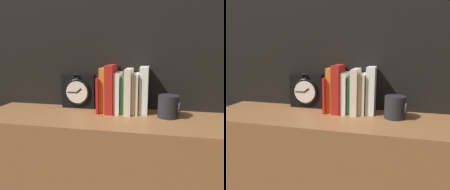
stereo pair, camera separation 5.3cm
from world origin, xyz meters
TOP-DOWN VIEW (x-y plane):
  - wall_back at (0.00, 0.20)m, footprint 6.00×0.05m
  - clock at (-0.21, 0.14)m, footprint 0.18×0.06m
  - book_slot0_red at (-0.08, 0.10)m, footprint 0.01×0.14m
  - book_slot1_orange at (-0.06, 0.11)m, footprint 0.03×0.12m
  - book_slot2_red at (-0.02, 0.10)m, footprint 0.04×0.14m
  - book_slot3_white at (0.01, 0.10)m, footprint 0.03×0.13m
  - book_slot4_green at (0.04, 0.11)m, footprint 0.01×0.12m
  - book_slot5_cream at (0.07, 0.09)m, footprint 0.03×0.14m
  - book_slot6_cream at (0.10, 0.10)m, footprint 0.03×0.13m
  - book_slot7_white at (0.14, 0.11)m, footprint 0.04×0.11m
  - mug at (0.26, 0.05)m, footprint 0.10×0.09m

SIDE VIEW (x-z plane):
  - mug at x=0.26m, z-range 0.90..1.01m
  - book_slot0_red at x=-0.08m, z-range 0.90..1.08m
  - book_slot4_green at x=0.04m, z-range 0.90..1.08m
  - clock at x=-0.21m, z-range 0.90..1.09m
  - book_slot6_cream at x=0.10m, z-range 0.90..1.10m
  - book_slot3_white at x=0.01m, z-range 0.90..1.10m
  - book_slot5_cream at x=0.07m, z-range 0.90..1.12m
  - book_slot1_orange at x=-0.06m, z-range 0.90..1.13m
  - book_slot7_white at x=0.14m, z-range 0.90..1.13m
  - book_slot2_red at x=-0.02m, z-range 0.90..1.14m
  - wall_back at x=0.00m, z-range 0.00..2.60m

